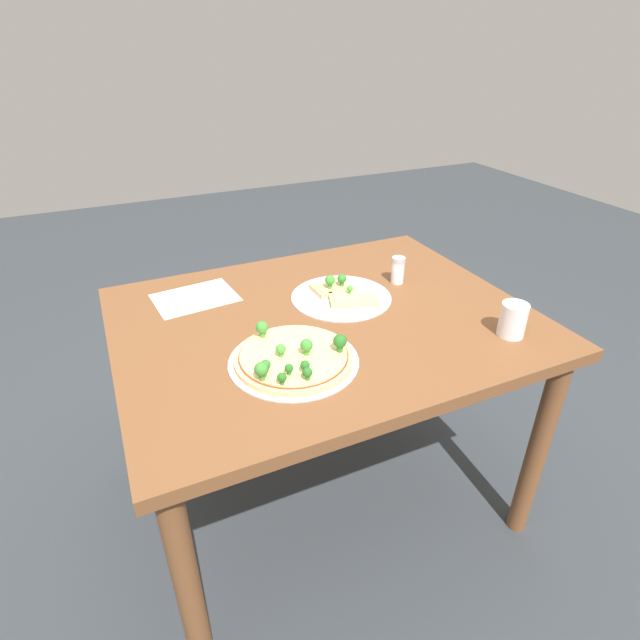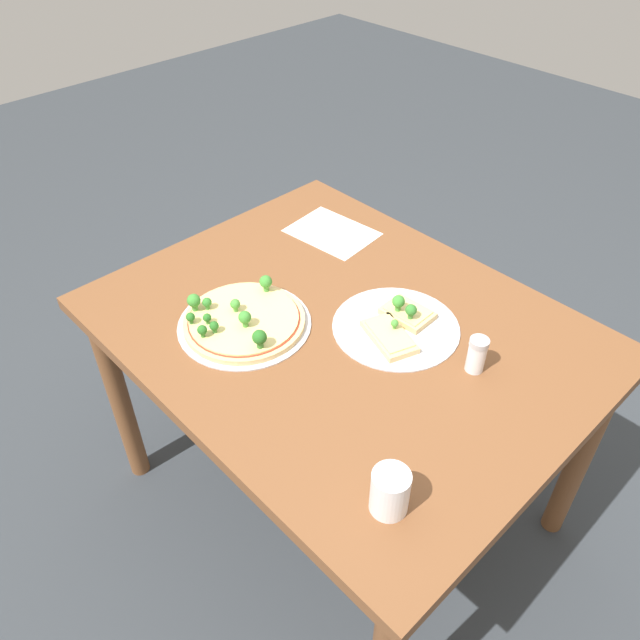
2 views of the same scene
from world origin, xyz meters
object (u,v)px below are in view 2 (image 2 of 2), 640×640
pizza_tray_slice (397,325)px  pizza_tray_whole (243,320)px  drinking_cup (390,492)px  condiment_shaker (477,355)px  dining_table (342,351)px

pizza_tray_slice → pizza_tray_whole: bearing=44.6°
drinking_cup → condiment_shaker: drinking_cup is taller
pizza_tray_whole → pizza_tray_slice: 0.38m
drinking_cup → condiment_shaker: bearing=-75.7°
pizza_tray_whole → drinking_cup: size_ratio=3.47×
drinking_cup → dining_table: bearing=-36.1°
dining_table → pizza_tray_whole: size_ratio=3.58×
pizza_tray_whole → condiment_shaker: (-0.48, -0.29, 0.03)m
dining_table → condiment_shaker: bearing=-161.4°
dining_table → drinking_cup: (-0.42, 0.31, 0.14)m
pizza_tray_whole → pizza_tray_slice: bearing=-135.4°
drinking_cup → pizza_tray_slice: bearing=-50.9°
pizza_tray_whole → pizza_tray_slice: (-0.27, -0.27, -0.00)m
dining_table → condiment_shaker: condiment_shaker is taller
pizza_tray_slice → condiment_shaker: size_ratio=3.50×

